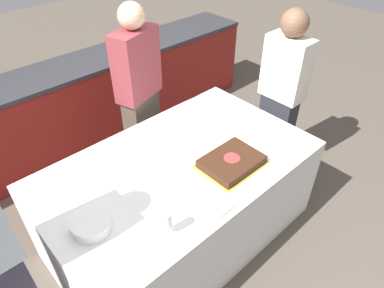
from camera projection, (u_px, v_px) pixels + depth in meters
name	position (u px, v px, depth m)	size (l,w,h in m)	color
ground_plane	(181.00, 231.00, 2.91)	(14.00, 14.00, 0.00)	brown
back_counter	(75.00, 108.00, 3.59)	(4.40, 0.58, 0.92)	maroon
dining_table	(180.00, 200.00, 2.67)	(1.97, 1.18, 0.77)	white
cake	(232.00, 162.00, 2.40)	(0.45, 0.35, 0.06)	gold
plate_stack	(92.00, 224.00, 1.97)	(0.24, 0.24, 0.07)	white
wine_glass	(167.00, 220.00, 1.88)	(0.06, 0.06, 0.17)	white
side_plate_near_cake	(193.00, 147.00, 2.57)	(0.21, 0.21, 0.00)	white
utensil_pile	(222.00, 208.00, 2.09)	(0.13, 0.10, 0.02)	white
person_cutting_cake	(140.00, 97.00, 2.98)	(0.46, 0.32, 1.66)	#4C4238
person_seated_right	(281.00, 96.00, 3.03)	(0.22, 0.37, 1.60)	#282833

